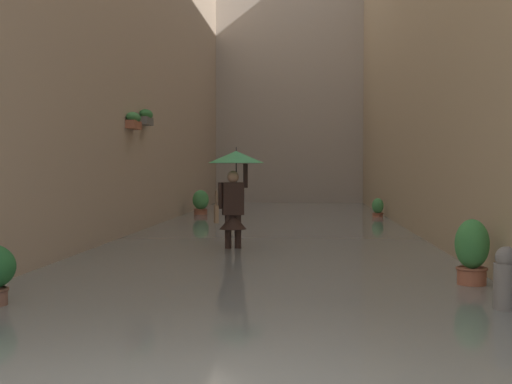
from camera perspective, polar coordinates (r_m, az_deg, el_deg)
ground_plane at (r=17.00m, az=1.61°, el=-3.60°), size 65.86×65.86×0.00m
flood_water at (r=16.99m, az=1.61°, el=-3.30°), size 7.09×32.35×0.18m
building_facade_far at (r=31.32m, az=2.75°, el=10.31°), size 9.89×1.80×12.43m
person_wading at (r=12.76m, az=-1.75°, el=0.95°), size 1.03×1.03×2.02m
potted_plant_mid_left at (r=9.21m, az=17.12°, el=-5.00°), size 0.42×0.42×1.00m
potted_plant_near_right at (r=22.35m, az=-4.51°, el=-0.97°), size 0.52×0.52×0.95m
potted_plant_far_left at (r=21.40m, az=9.85°, el=-1.46°), size 0.35×0.35×0.75m
mooring_bollard at (r=7.73m, az=19.65°, el=-7.24°), size 0.26×0.26×0.83m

